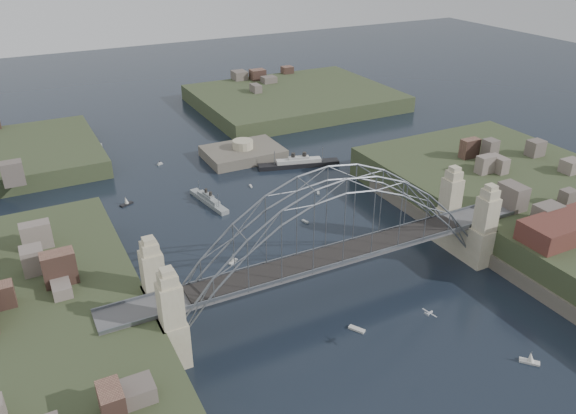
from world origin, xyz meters
The scene contains 19 objects.
ground centered at (0.00, 0.00, 0.00)m, with size 500.00×500.00×0.00m, color black.
bridge centered at (0.00, 0.00, 12.32)m, with size 84.00×13.80×24.60m.
shore_east centered at (57.32, 0.00, 1.97)m, with size 50.50×90.00×12.00m.
headland_ne centered at (50.00, 110.00, 0.75)m, with size 70.00×55.00×9.50m, color #313C21.
fort_island centered at (12.00, 70.00, -0.34)m, with size 22.00×16.00×9.40m.
wharf_shed centered at (44.00, -14.00, 10.00)m, with size 20.00×8.00×4.00m, color #592D26.
naval_cruiser_near centered at (-7.40, 46.27, 0.73)m, with size 4.72×15.87×4.72m.
naval_cruiser_far centered at (-25.10, 92.22, 0.72)m, with size 4.32×13.91×4.65m.
ocean_liner centered at (23.34, 56.68, 0.88)m, with size 23.04×9.25×5.66m.
aeroplane centered at (4.05, -21.37, 8.52)m, with size 1.52×2.74×0.40m.
small_boat_a centered at (-12.44, 18.40, 0.87)m, with size 2.38×1.97×2.38m.
small_boat_b centered at (8.99, 26.76, 0.15)m, with size 1.11×1.96×0.45m.
small_boat_c centered at (-1.81, -11.08, 0.15)m, with size 2.29×2.94×0.45m.
small_boat_d centered at (19.34, 38.70, 0.15)m, with size 1.52×2.03×0.45m.
small_boat_e centered at (-25.68, 54.77, 0.70)m, with size 3.50×2.34×2.38m.
small_boat_f centered at (5.74, 50.44, 0.15)m, with size 0.65×1.50×0.45m.
small_boat_g centered at (18.00, -30.29, 0.74)m, with size 2.81×2.97×2.38m.
small_boat_h centered at (-11.31, 75.83, 0.29)m, with size 1.87×1.23×1.43m.
small_boat_i centered at (29.03, 9.90, 0.15)m, with size 2.62×1.52×0.45m.
Camera 1 is at (-47.29, -73.75, 62.38)m, focal length 35.33 mm.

